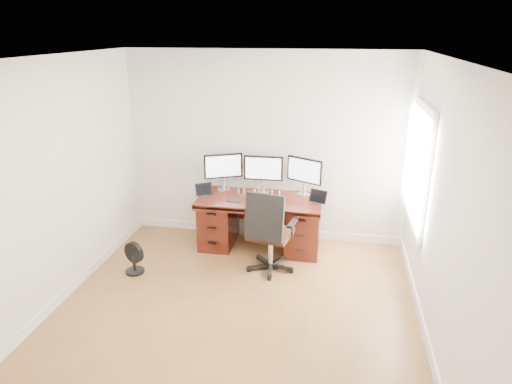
% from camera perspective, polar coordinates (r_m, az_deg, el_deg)
% --- Properties ---
extents(ground, '(4.50, 4.50, 0.00)m').
position_cam_1_polar(ground, '(5.06, -3.21, -16.01)').
color(ground, brown).
rests_on(ground, ground).
extents(back_wall, '(4.00, 0.10, 2.70)m').
position_cam_1_polar(back_wall, '(6.51, 1.20, 5.52)').
color(back_wall, silver).
rests_on(back_wall, ground).
extents(right_wall, '(0.10, 4.50, 2.70)m').
position_cam_1_polar(right_wall, '(4.50, 22.41, -2.65)').
color(right_wall, silver).
rests_on(right_wall, ground).
extents(desk, '(1.70, 0.80, 0.75)m').
position_cam_1_polar(desk, '(6.42, 0.54, -3.62)').
color(desk, '#41150D').
rests_on(desk, ground).
extents(office_chair, '(0.69, 0.69, 1.10)m').
position_cam_1_polar(office_chair, '(5.82, 1.66, -6.67)').
color(office_chair, black).
rests_on(office_chair, ground).
extents(floor_fan, '(0.28, 0.24, 0.41)m').
position_cam_1_polar(floor_fan, '(6.05, -15.03, -8.02)').
color(floor_fan, black).
rests_on(floor_fan, ground).
extents(monitor_left, '(0.51, 0.26, 0.53)m').
position_cam_1_polar(monitor_left, '(6.52, -4.11, 3.10)').
color(monitor_left, silver).
rests_on(monitor_left, desk).
extents(monitor_center, '(0.55, 0.14, 0.53)m').
position_cam_1_polar(monitor_center, '(6.41, 0.92, 2.84)').
color(monitor_center, silver).
rests_on(monitor_center, desk).
extents(monitor_right, '(0.50, 0.28, 0.53)m').
position_cam_1_polar(monitor_right, '(6.34, 6.10, 2.55)').
color(monitor_right, silver).
rests_on(monitor_right, desk).
extents(tablet_left, '(0.24, 0.18, 0.19)m').
position_cam_1_polar(tablet_left, '(6.36, -6.55, 0.21)').
color(tablet_left, silver).
rests_on(tablet_left, desk).
extents(tablet_right, '(0.25, 0.15, 0.19)m').
position_cam_1_polar(tablet_right, '(6.11, 7.77, -0.69)').
color(tablet_right, silver).
rests_on(tablet_right, desk).
extents(keyboard, '(0.27, 0.15, 0.01)m').
position_cam_1_polar(keyboard, '(6.12, 0.17, -1.25)').
color(keyboard, white).
rests_on(keyboard, desk).
extents(trackpad, '(0.14, 0.14, 0.01)m').
position_cam_1_polar(trackpad, '(6.05, 2.99, -1.55)').
color(trackpad, '#BABDC2').
rests_on(trackpad, desk).
extents(drawing_tablet, '(0.23, 0.16, 0.01)m').
position_cam_1_polar(drawing_tablet, '(6.19, -2.62, -1.05)').
color(drawing_tablet, black).
rests_on(drawing_tablet, desk).
extents(phone, '(0.15, 0.09, 0.01)m').
position_cam_1_polar(phone, '(6.24, 1.01, -0.84)').
color(phone, black).
rests_on(phone, desk).
extents(figurine_blue, '(0.03, 0.03, 0.08)m').
position_cam_1_polar(figurine_blue, '(6.45, -2.18, 0.20)').
color(figurine_blue, '#5588E0').
rests_on(figurine_blue, desk).
extents(figurine_orange, '(0.03, 0.03, 0.08)m').
position_cam_1_polar(figurine_orange, '(6.43, -1.50, 0.15)').
color(figurine_orange, '#E87C51').
rests_on(figurine_orange, desk).
extents(figurine_yellow, '(0.03, 0.03, 0.08)m').
position_cam_1_polar(figurine_yellow, '(6.40, -0.15, 0.07)').
color(figurine_yellow, '#D4CD54').
rests_on(figurine_yellow, desk).
extents(figurine_purple, '(0.03, 0.03, 0.08)m').
position_cam_1_polar(figurine_purple, '(6.37, 2.03, -0.07)').
color(figurine_purple, '#A377E5').
rests_on(figurine_purple, desk).
extents(figurine_pink, '(0.03, 0.03, 0.08)m').
position_cam_1_polar(figurine_pink, '(6.35, 2.94, -0.12)').
color(figurine_pink, pink).
rests_on(figurine_pink, desk).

